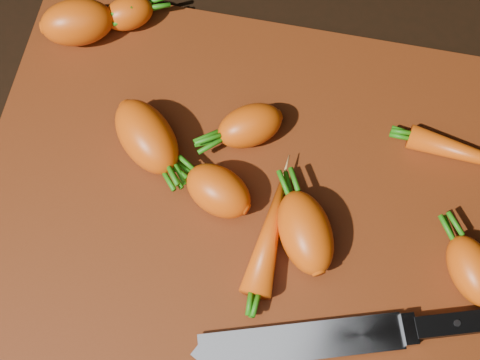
# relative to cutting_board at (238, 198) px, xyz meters

# --- Properties ---
(ground) EXTENTS (2.00, 2.00, 0.01)m
(ground) POSITION_rel_cutting_board_xyz_m (0.00, 0.00, -0.01)
(ground) COLOR black
(cutting_board) EXTENTS (0.50, 0.40, 0.01)m
(cutting_board) POSITION_rel_cutting_board_xyz_m (0.00, 0.00, 0.00)
(cutting_board) COLOR #682C11
(cutting_board) RESTS_ON ground
(carrot_0) EXTENTS (0.09, 0.07, 0.05)m
(carrot_0) POSITION_rel_cutting_board_xyz_m (-0.20, 0.14, 0.03)
(carrot_0) COLOR #D34B07
(carrot_0) RESTS_ON cutting_board
(carrot_1) EXTENTS (0.08, 0.07, 0.04)m
(carrot_1) POSITION_rel_cutting_board_xyz_m (-0.02, -0.01, 0.03)
(carrot_1) COLOR #D34B07
(carrot_1) RESTS_ON cutting_board
(carrot_2) EXTENTS (0.09, 0.09, 0.05)m
(carrot_2) POSITION_rel_cutting_board_xyz_m (-0.10, 0.03, 0.03)
(carrot_2) COLOR #D34B07
(carrot_2) RESTS_ON cutting_board
(carrot_3) EXTENTS (0.08, 0.09, 0.05)m
(carrot_3) POSITION_rel_cutting_board_xyz_m (0.07, -0.03, 0.03)
(carrot_3) COLOR #D34B07
(carrot_3) RESTS_ON cutting_board
(carrot_4) EXTENTS (0.08, 0.07, 0.04)m
(carrot_4) POSITION_rel_cutting_board_xyz_m (-0.00, 0.07, 0.03)
(carrot_4) COLOR #D34B07
(carrot_4) RESTS_ON cutting_board
(carrot_5) EXTENTS (0.06, 0.06, 0.03)m
(carrot_5) POSITION_rel_cutting_board_xyz_m (-0.15, 0.17, 0.02)
(carrot_5) COLOR #D34B07
(carrot_5) RESTS_ON cutting_board
(carrot_6) EXTENTS (0.07, 0.08, 0.04)m
(carrot_6) POSITION_rel_cutting_board_xyz_m (0.22, -0.04, 0.03)
(carrot_6) COLOR #D34B07
(carrot_6) RESTS_ON cutting_board
(carrot_7) EXTENTS (0.14, 0.04, 0.02)m
(carrot_7) POSITION_rel_cutting_board_xyz_m (0.22, 0.08, 0.02)
(carrot_7) COLOR #D34B07
(carrot_7) RESTS_ON cutting_board
(carrot_8) EXTENTS (0.04, 0.12, 0.03)m
(carrot_8) POSITION_rel_cutting_board_xyz_m (0.04, -0.04, 0.02)
(carrot_8) COLOR #D34B07
(carrot_8) RESTS_ON cutting_board
(knife) EXTENTS (0.29, 0.11, 0.02)m
(knife) POSITION_rel_cutting_board_xyz_m (0.10, -0.12, 0.01)
(knife) COLOR gray
(knife) RESTS_ON cutting_board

